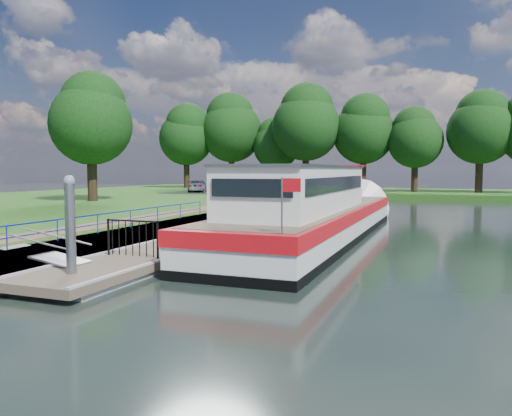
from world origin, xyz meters
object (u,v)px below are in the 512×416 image
at_px(barge, 319,214).
at_px(car_b, 228,187).
at_px(car_c, 198,186).
at_px(car_d, 264,186).
at_px(car_a, 271,187).
at_px(pontoon, 257,227).

distance_m(barge, car_b, 29.66).
relative_size(car_c, car_d, 1.06).
bearing_deg(barge, car_a, 113.99).
bearing_deg(car_d, pontoon, -54.84).
distance_m(pontoon, car_b, 26.64).
height_order(barge, car_b, barge).
bearing_deg(pontoon, car_b, 117.48).
bearing_deg(car_c, barge, 110.43).
bearing_deg(barge, car_d, 114.62).
xyz_separation_m(pontoon, barge, (3.60, -1.44, 0.90)).
xyz_separation_m(car_b, car_d, (2.39, 4.38, 0.01)).
height_order(pontoon, barge, barge).
xyz_separation_m(pontoon, car_d, (-9.89, 27.99, 1.20)).
distance_m(car_a, car_c, 7.64).
distance_m(car_c, car_d, 7.66).
xyz_separation_m(barge, car_c, (-18.63, 23.75, 0.35)).
height_order(barge, car_a, barge).
bearing_deg(pontoon, car_d, 109.47).
bearing_deg(barge, pontoon, 158.16).
bearing_deg(barge, car_b, 122.36).
height_order(pontoon, car_b, car_b).
xyz_separation_m(barge, car_d, (-13.49, 29.43, 0.29)).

